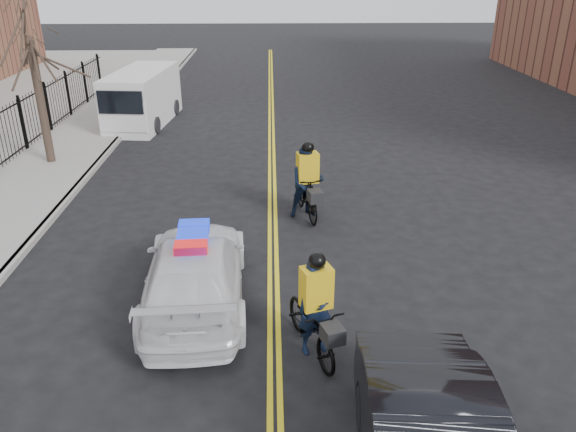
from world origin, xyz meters
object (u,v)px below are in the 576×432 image
(cargo_van, at_px, (142,99))
(cyclist_near, at_px, (316,318))
(cyclist_far, at_px, (307,188))
(police_cruiser, at_px, (195,271))

(cargo_van, height_order, cyclist_near, cargo_van)
(cyclist_far, bearing_deg, cargo_van, 111.19)
(police_cruiser, distance_m, cyclist_far, 4.93)
(cargo_van, distance_m, cyclist_far, 11.83)
(police_cruiser, relative_size, cyclist_near, 2.35)
(cargo_van, height_order, cyclist_far, cargo_van)
(police_cruiser, xyz_separation_m, cyclist_far, (2.52, 4.24, 0.12))
(cargo_van, bearing_deg, cyclist_far, -51.02)
(police_cruiser, height_order, cyclist_near, cyclist_near)
(cyclist_near, bearing_deg, police_cruiser, 125.61)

